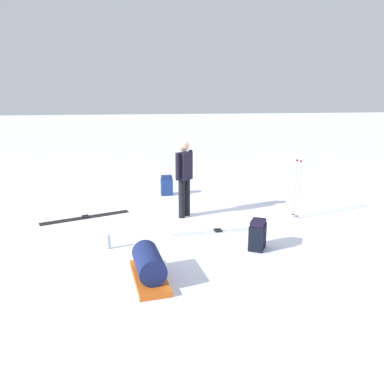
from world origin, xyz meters
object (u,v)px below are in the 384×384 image
at_px(ski_pair_near, 86,217).
at_px(ski_poles_planted_near, 297,186).
at_px(backpack_large_dark, 167,186).
at_px(skier_standing, 184,175).
at_px(backpack_bright, 258,235).
at_px(ski_pair_far, 218,231).
at_px(gear_sled, 149,266).
at_px(thermos_bottle, 108,242).

height_order(ski_pair_near, ski_poles_planted_near, ski_poles_planted_near).
bearing_deg(backpack_large_dark, ski_pair_near, -49.29).
distance_m(skier_standing, backpack_large_dark, 2.00).
bearing_deg(backpack_bright, skier_standing, -151.42).
relative_size(ski_pair_far, backpack_large_dark, 3.46).
bearing_deg(gear_sled, ski_poles_planted_near, 126.15).
bearing_deg(thermos_bottle, ski_pair_far, 104.12).
height_order(skier_standing, gear_sled, skier_standing).
bearing_deg(ski_poles_planted_near, backpack_large_dark, -130.80).
bearing_deg(ski_pair_near, backpack_bright, 56.46).
xyz_separation_m(skier_standing, backpack_large_dark, (-1.86, -0.25, -0.69)).
bearing_deg(skier_standing, backpack_bright, 28.58).
xyz_separation_m(skier_standing, gear_sled, (2.86, -0.87, -0.73)).
height_order(backpack_large_dark, backpack_bright, backpack_large_dark).
relative_size(ski_pair_near, backpack_bright, 3.51).
xyz_separation_m(ski_pair_far, gear_sled, (1.79, -1.42, 0.21)).
height_order(skier_standing, backpack_bright, skier_standing).
relative_size(backpack_large_dark, backpack_bright, 1.00).
bearing_deg(ski_pair_near, gear_sled, 23.27).
bearing_deg(gear_sled, backpack_large_dark, 172.51).
distance_m(skier_standing, gear_sled, 3.07).
bearing_deg(skier_standing, ski_pair_near, -95.16).
distance_m(ski_pair_near, gear_sled, 3.33).
distance_m(ski_pair_near, ski_pair_far, 3.01).
bearing_deg(ski_poles_planted_near, skier_standing, -100.49).
relative_size(backpack_bright, thermos_bottle, 2.05).
distance_m(ski_poles_planted_near, gear_sled, 4.11).
bearing_deg(skier_standing, backpack_large_dark, -172.22).
xyz_separation_m(backpack_bright, thermos_bottle, (-0.37, -2.62, -0.13)).
distance_m(ski_pair_far, thermos_bottle, 2.17).
height_order(skier_standing, ski_pair_near, skier_standing).
distance_m(skier_standing, thermos_bottle, 2.37).
bearing_deg(backpack_large_dark, backpack_bright, 19.09).
distance_m(backpack_large_dark, gear_sled, 4.76).
relative_size(ski_pair_near, gear_sled, 1.58).
xyz_separation_m(ski_pair_far, thermos_bottle, (0.53, -2.10, 0.12)).
distance_m(backpack_bright, thermos_bottle, 2.65).
xyz_separation_m(ski_pair_near, thermos_bottle, (1.79, 0.63, 0.12)).
xyz_separation_m(skier_standing, thermos_bottle, (1.59, -1.56, -0.82)).
xyz_separation_m(skier_standing, ski_pair_far, (1.06, 0.55, -0.94)).
height_order(ski_pair_far, backpack_large_dark, backpack_large_dark).
relative_size(skier_standing, thermos_bottle, 6.54).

